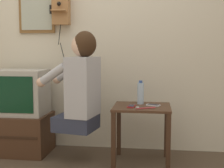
{
  "coord_description": "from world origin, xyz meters",
  "views": [
    {
      "loc": [
        0.65,
        -2.13,
        1.06
      ],
      "look_at": [
        0.27,
        0.67,
        0.75
      ],
      "focal_mm": 50.0,
      "sensor_mm": 36.0,
      "label": 1
    }
  ],
  "objects_px": {
    "television": "(19,92)",
    "wall_phone_antique": "(61,7)",
    "cell_phone_held": "(131,106)",
    "framed_picture": "(37,12)",
    "cell_phone_spare": "(153,105)",
    "toothbrush": "(144,108)",
    "water_bottle": "(141,93)",
    "person": "(80,84)"
  },
  "relations": [
    {
      "from": "framed_picture",
      "to": "cell_phone_held",
      "type": "distance_m",
      "value": 1.48
    },
    {
      "from": "cell_phone_spare",
      "to": "toothbrush",
      "type": "xyz_separation_m",
      "value": [
        -0.08,
        -0.16,
        0.0
      ]
    },
    {
      "from": "wall_phone_antique",
      "to": "framed_picture",
      "type": "distance_m",
      "value": 0.29
    },
    {
      "from": "television",
      "to": "cell_phone_held",
      "type": "height_order",
      "value": "television"
    },
    {
      "from": "person",
      "to": "wall_phone_antique",
      "type": "height_order",
      "value": "wall_phone_antique"
    },
    {
      "from": "water_bottle",
      "to": "toothbrush",
      "type": "distance_m",
      "value": 0.26
    },
    {
      "from": "cell_phone_held",
      "to": "cell_phone_spare",
      "type": "xyz_separation_m",
      "value": [
        0.2,
        0.08,
        0.0
      ]
    },
    {
      "from": "wall_phone_antique",
      "to": "toothbrush",
      "type": "height_order",
      "value": "wall_phone_antique"
    },
    {
      "from": "person",
      "to": "television",
      "type": "xyz_separation_m",
      "value": [
        -0.7,
        0.2,
        -0.12
      ]
    },
    {
      "from": "television",
      "to": "cell_phone_spare",
      "type": "height_order",
      "value": "television"
    },
    {
      "from": "toothbrush",
      "to": "television",
      "type": "bearing_deg",
      "value": 51.68
    },
    {
      "from": "water_bottle",
      "to": "framed_picture",
      "type": "bearing_deg",
      "value": 164.76
    },
    {
      "from": "framed_picture",
      "to": "cell_phone_spare",
      "type": "distance_m",
      "value": 1.6
    },
    {
      "from": "wall_phone_antique",
      "to": "water_bottle",
      "type": "relative_size",
      "value": 3.45
    },
    {
      "from": "cell_phone_held",
      "to": "television",
      "type": "bearing_deg",
      "value": 178.16
    },
    {
      "from": "cell_phone_spare",
      "to": "wall_phone_antique",
      "type": "bearing_deg",
      "value": 94.81
    },
    {
      "from": "framed_picture",
      "to": "water_bottle",
      "type": "relative_size",
      "value": 2.0
    },
    {
      "from": "television",
      "to": "toothbrush",
      "type": "height_order",
      "value": "television"
    },
    {
      "from": "wall_phone_antique",
      "to": "toothbrush",
      "type": "distance_m",
      "value": 1.4
    },
    {
      "from": "television",
      "to": "cell_phone_held",
      "type": "distance_m",
      "value": 1.2
    },
    {
      "from": "television",
      "to": "water_bottle",
      "type": "distance_m",
      "value": 1.25
    },
    {
      "from": "framed_picture",
      "to": "cell_phone_spare",
      "type": "bearing_deg",
      "value": -17.31
    },
    {
      "from": "television",
      "to": "framed_picture",
      "type": "bearing_deg",
      "value": 65.94
    },
    {
      "from": "wall_phone_antique",
      "to": "cell_phone_held",
      "type": "relative_size",
      "value": 5.92
    },
    {
      "from": "framed_picture",
      "to": "water_bottle",
      "type": "distance_m",
      "value": 1.43
    },
    {
      "from": "television",
      "to": "wall_phone_antique",
      "type": "bearing_deg",
      "value": 28.49
    },
    {
      "from": "person",
      "to": "television",
      "type": "bearing_deg",
      "value": 84.56
    },
    {
      "from": "framed_picture",
      "to": "person",
      "type": "bearing_deg",
      "value": -38.59
    },
    {
      "from": "framed_picture",
      "to": "cell_phone_spare",
      "type": "height_order",
      "value": "framed_picture"
    },
    {
      "from": "person",
      "to": "toothbrush",
      "type": "distance_m",
      "value": 0.63
    },
    {
      "from": "wall_phone_antique",
      "to": "toothbrush",
      "type": "bearing_deg",
      "value": -29.49
    },
    {
      "from": "cell_phone_spare",
      "to": "television",
      "type": "bearing_deg",
      "value": 109.01
    },
    {
      "from": "television",
      "to": "toothbrush",
      "type": "relative_size",
      "value": 3.31
    },
    {
      "from": "television",
      "to": "framed_picture",
      "type": "xyz_separation_m",
      "value": [
        0.12,
        0.26,
        0.84
      ]
    },
    {
      "from": "wall_phone_antique",
      "to": "cell_phone_spare",
      "type": "height_order",
      "value": "wall_phone_antique"
    },
    {
      "from": "cell_phone_spare",
      "to": "toothbrush",
      "type": "distance_m",
      "value": 0.18
    },
    {
      "from": "wall_phone_antique",
      "to": "cell_phone_held",
      "type": "bearing_deg",
      "value": -28.97
    },
    {
      "from": "person",
      "to": "framed_picture",
      "type": "distance_m",
      "value": 1.04
    },
    {
      "from": "cell_phone_held",
      "to": "toothbrush",
      "type": "height_order",
      "value": "toothbrush"
    },
    {
      "from": "cell_phone_held",
      "to": "water_bottle",
      "type": "bearing_deg",
      "value": 74.15
    },
    {
      "from": "television",
      "to": "cell_phone_held",
      "type": "relative_size",
      "value": 4.27
    },
    {
      "from": "person",
      "to": "cell_phone_spare",
      "type": "relative_size",
      "value": 6.71
    }
  ]
}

